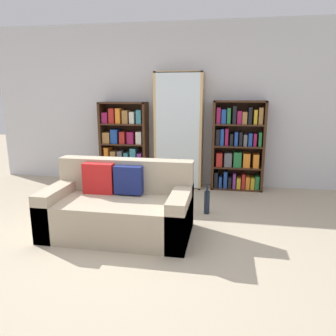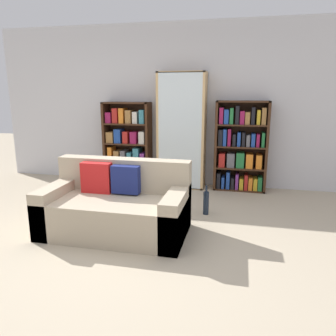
{
  "view_description": "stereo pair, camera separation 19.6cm",
  "coord_description": "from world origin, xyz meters",
  "px_view_note": "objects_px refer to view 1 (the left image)",
  "views": [
    {
      "loc": [
        0.95,
        -2.97,
        1.6
      ],
      "look_at": [
        0.16,
        1.38,
        0.55
      ],
      "focal_mm": 35.0,
      "sensor_mm": 36.0,
      "label": 1
    },
    {
      "loc": [
        1.14,
        -2.93,
        1.6
      ],
      "look_at": [
        0.16,
        1.38,
        0.55
      ],
      "focal_mm": 35.0,
      "sensor_mm": 36.0,
      "label": 2
    }
  ],
  "objects_px": {
    "wine_bottle": "(207,202)",
    "bookshelf_left": "(124,146)",
    "bookshelf_right": "(238,147)",
    "couch": "(119,208)",
    "display_cabinet": "(179,132)"
  },
  "relations": [
    {
      "from": "display_cabinet",
      "to": "wine_bottle",
      "type": "height_order",
      "value": "display_cabinet"
    },
    {
      "from": "bookshelf_right",
      "to": "wine_bottle",
      "type": "bearing_deg",
      "value": -107.89
    },
    {
      "from": "display_cabinet",
      "to": "wine_bottle",
      "type": "distance_m",
      "value": 1.57
    },
    {
      "from": "bookshelf_left",
      "to": "bookshelf_right",
      "type": "height_order",
      "value": "bookshelf_right"
    },
    {
      "from": "display_cabinet",
      "to": "bookshelf_right",
      "type": "relative_size",
      "value": 1.31
    },
    {
      "from": "wine_bottle",
      "to": "couch",
      "type": "bearing_deg",
      "value": -140.9
    },
    {
      "from": "display_cabinet",
      "to": "couch",
      "type": "bearing_deg",
      "value": -100.98
    },
    {
      "from": "bookshelf_right",
      "to": "couch",
      "type": "bearing_deg",
      "value": -123.78
    },
    {
      "from": "bookshelf_right",
      "to": "bookshelf_left",
      "type": "bearing_deg",
      "value": 180.0
    },
    {
      "from": "couch",
      "to": "display_cabinet",
      "type": "relative_size",
      "value": 0.85
    },
    {
      "from": "bookshelf_right",
      "to": "wine_bottle",
      "type": "relative_size",
      "value": 3.67
    },
    {
      "from": "couch",
      "to": "wine_bottle",
      "type": "relative_size",
      "value": 4.11
    },
    {
      "from": "bookshelf_left",
      "to": "bookshelf_right",
      "type": "distance_m",
      "value": 1.93
    },
    {
      "from": "wine_bottle",
      "to": "bookshelf_left",
      "type": "bearing_deg",
      "value": 140.56
    },
    {
      "from": "bookshelf_left",
      "to": "couch",
      "type": "bearing_deg",
      "value": -74.19
    }
  ]
}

